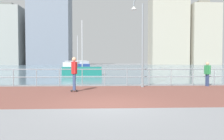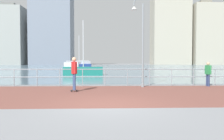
% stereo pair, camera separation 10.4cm
% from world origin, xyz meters
% --- Properties ---
extents(ground, '(220.00, 220.00, 0.00)m').
position_xyz_m(ground, '(0.00, 40.00, 0.00)').
color(ground, gray).
extents(brick_paving, '(28.00, 6.87, 0.01)m').
position_xyz_m(brick_paving, '(0.00, 2.81, 0.00)').
color(brick_paving, brown).
rests_on(brick_paving, ground).
extents(harbor_water, '(180.00, 88.00, 0.00)m').
position_xyz_m(harbor_water, '(0.00, 51.25, 0.00)').
color(harbor_water, '#6B899E').
rests_on(harbor_water, ground).
extents(waterfront_railing, '(25.25, 0.06, 1.08)m').
position_xyz_m(waterfront_railing, '(-0.00, 6.25, 0.75)').
color(waterfront_railing, '#8C99A3').
rests_on(waterfront_railing, ground).
extents(lamppost, '(0.79, 0.46, 5.58)m').
position_xyz_m(lamppost, '(2.12, 5.70, 3.08)').
color(lamppost, gray).
rests_on(lamppost, ground).
extents(skateboarder, '(0.41, 0.55, 1.76)m').
position_xyz_m(skateboarder, '(-1.58, 3.59, 1.06)').
color(skateboarder, black).
rests_on(skateboarder, ground).
extents(bystander, '(0.29, 0.56, 1.51)m').
position_xyz_m(bystander, '(6.38, 5.90, 0.87)').
color(bystander, navy).
rests_on(bystander, ground).
extents(sailboat_teal, '(4.86, 3.66, 6.69)m').
position_xyz_m(sailboat_teal, '(-4.80, 38.72, 0.64)').
color(sailboat_teal, '#284799').
rests_on(sailboat_teal, ground).
extents(sailboat_ivory, '(4.36, 1.38, 6.12)m').
position_xyz_m(sailboat_ivory, '(-2.50, 17.85, 0.58)').
color(sailboat_ivory, '#197266').
rests_on(sailboat_ivory, ground).
extents(tower_slate, '(16.88, 10.53, 43.49)m').
position_xyz_m(tower_slate, '(30.89, 98.49, 20.91)').
color(tower_slate, '#B2AD99').
rests_on(tower_slate, ground).
extents(tower_concrete, '(12.66, 14.54, 29.32)m').
position_xyz_m(tower_concrete, '(46.84, 98.89, 13.83)').
color(tower_concrete, '#B2AD99').
rests_on(tower_concrete, ground).
extents(tower_beige, '(14.28, 16.86, 26.51)m').
position_xyz_m(tower_beige, '(-40.94, 96.11, 12.43)').
color(tower_beige, '#939993').
rests_on(tower_beige, ground).
extents(tower_steel, '(17.39, 13.66, 38.97)m').
position_xyz_m(tower_steel, '(-22.40, 95.05, 18.65)').
color(tower_steel, slate).
rests_on(tower_steel, ground).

